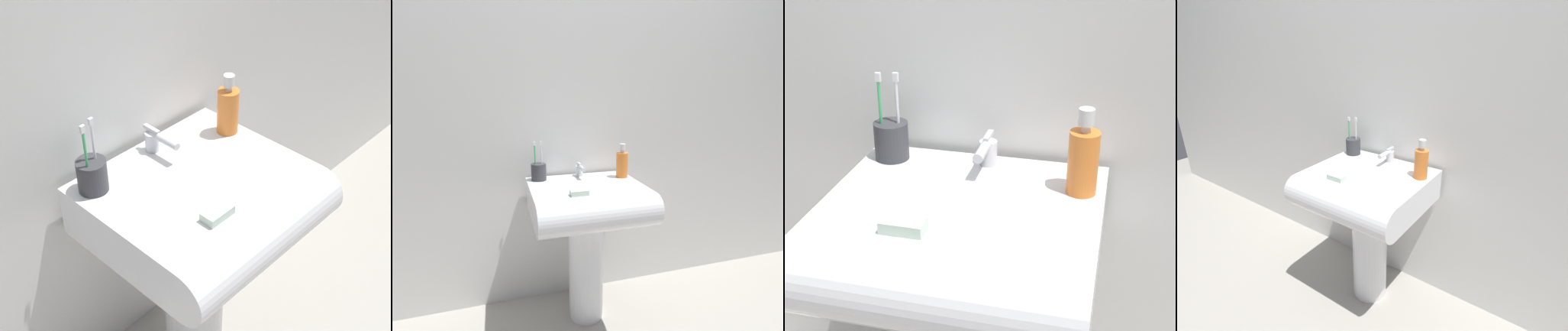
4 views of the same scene
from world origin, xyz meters
The scene contains 8 objects.
ground_plane centered at (0.00, 0.00, 0.00)m, with size 6.00×6.00×0.00m, color #ADA89E.
wall_back centered at (0.00, 0.26, 1.20)m, with size 5.00×0.05×2.40m, color silver.
sink_pedestal centered at (0.00, 0.00, 0.30)m, with size 0.18×0.18×0.60m, color white.
sink_basin centered at (0.00, -0.06, 0.68)m, with size 0.56×0.51×0.15m.
faucet centered at (0.01, 0.15, 0.79)m, with size 0.04×0.13×0.07m.
toothbrush_cup centered at (-0.21, 0.15, 0.80)m, with size 0.08×0.08×0.21m.
soap_bottle centered at (0.23, 0.08, 0.83)m, with size 0.06×0.06×0.18m.
bar_soap centered at (-0.07, -0.15, 0.76)m, with size 0.08×0.04×0.02m, color silver.
Camera 2 is at (-0.41, -1.41, 1.19)m, focal length 28.00 mm.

